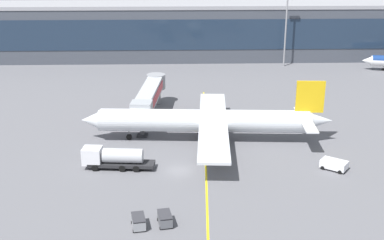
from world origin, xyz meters
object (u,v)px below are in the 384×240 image
baggage_cart_0 (139,222)px  baggage_cart_1 (165,219)px  main_airliner (206,121)px  fuel_tanker (114,158)px  pushback_tug (334,164)px

baggage_cart_0 → baggage_cart_1: size_ratio=1.00×
main_airliner → baggage_cart_1: main_airliner is taller
baggage_cart_0 → baggage_cart_1: 3.20m
fuel_tanker → baggage_cart_0: (4.88, -17.09, -0.96)m
pushback_tug → baggage_cart_1: size_ratio=1.54×
main_airliner → fuel_tanker: size_ratio=3.93×
pushback_tug → baggage_cart_1: (-25.15, -15.06, -0.07)m
fuel_tanker → baggage_cart_0: size_ratio=3.81×
main_airliner → fuel_tanker: main_airliner is taller
baggage_cart_0 → main_airliner: bearing=70.8°
pushback_tug → baggage_cart_0: (-28.30, -15.63, -0.07)m
fuel_tanker → pushback_tug: (33.19, -1.47, -0.90)m
fuel_tanker → baggage_cart_0: fuel_tanker is taller
baggage_cart_0 → baggage_cart_1: (3.15, 0.56, 0.00)m
fuel_tanker → baggage_cart_1: 18.40m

